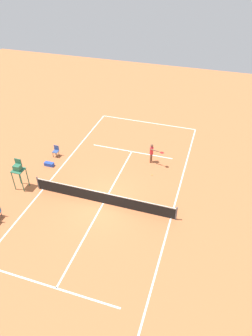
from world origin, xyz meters
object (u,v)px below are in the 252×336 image
Objects in this scene: player_serving at (152,152)px; courtside_chair_mid at (56,150)px; tennis_ball at (152,175)px; umpire_chair at (18,170)px; equipment_bag at (49,164)px.

courtside_chair_mid is at bearing -66.88° from player_serving.
umpire_chair reaches higher than tennis_ball.
courtside_chair_mid reaches higher than tennis_ball.
player_serving is at bearing -144.07° from umpire_chair.
equipment_bag is at bearing -99.95° from umpire_chair.
umpire_chair reaches higher than player_serving.
umpire_chair reaches higher than equipment_bag.
courtside_chair_mid is at bearing -0.78° from tennis_ball.
player_serving is 8.28m from equipment_bag.
courtside_chair_mid is (-0.41, -4.39, -1.07)m from umpire_chair.
tennis_ball is 0.07× the size of courtside_chair_mid.
player_serving is 2.23× the size of equipment_bag.
tennis_ball is at bearing 179.22° from courtside_chair_mid.
umpire_chair is 3.34m from equipment_bag.
player_serving is 7.96m from courtside_chair_mid.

